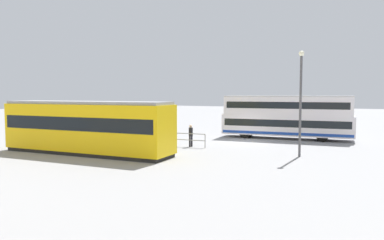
# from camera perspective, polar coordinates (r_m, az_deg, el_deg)

# --- Properties ---
(ground_plane) EXTENTS (160.00, 160.00, 0.00)m
(ground_plane) POSITION_cam_1_polar(r_m,az_deg,el_deg) (32.00, 7.95, -3.36)
(ground_plane) COLOR gray
(double_decker_bus) EXTENTS (11.81, 3.48, 3.96)m
(double_decker_bus) POSITION_cam_1_polar(r_m,az_deg,el_deg) (34.71, 14.46, 0.49)
(double_decker_bus) COLOR silver
(double_decker_bus) RESTS_ON ground
(tram_yellow) EXTENTS (12.77, 3.30, 3.63)m
(tram_yellow) POSITION_cam_1_polar(r_m,az_deg,el_deg) (26.30, -16.11, -0.98)
(tram_yellow) COLOR #E5B70C
(tram_yellow) RESTS_ON ground
(pedestrian_near_railing) EXTENTS (0.40, 0.40, 1.73)m
(pedestrian_near_railing) POSITION_cam_1_polar(r_m,az_deg,el_deg) (28.61, -0.20, -2.19)
(pedestrian_near_railing) COLOR black
(pedestrian_near_railing) RESTS_ON ground
(pedestrian_railing) EXTENTS (8.99, 0.84, 1.08)m
(pedestrian_railing) POSITION_cam_1_polar(r_m,az_deg,el_deg) (29.81, -6.08, -2.45)
(pedestrian_railing) COLOR gray
(pedestrian_railing) RESTS_ON ground
(info_sign) EXTENTS (1.21, 0.16, 2.54)m
(info_sign) POSITION_cam_1_polar(r_m,az_deg,el_deg) (32.69, -13.42, -0.15)
(info_sign) COLOR slate
(info_sign) RESTS_ON ground
(street_lamp) EXTENTS (0.36, 0.36, 6.91)m
(street_lamp) POSITION_cam_1_polar(r_m,az_deg,el_deg) (24.92, 16.54, 3.70)
(street_lamp) COLOR #4C4C51
(street_lamp) RESTS_ON ground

